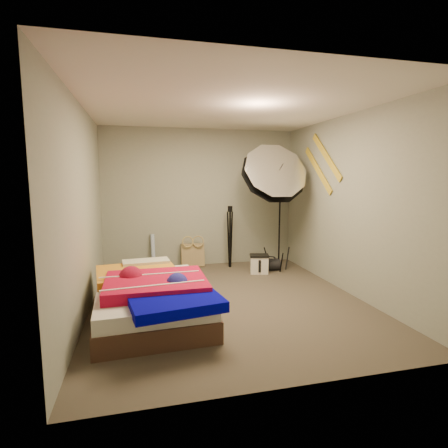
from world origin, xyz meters
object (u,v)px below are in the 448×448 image
object	(u,v)px
bed	(152,297)
camera_tripod	(230,232)
camera_case	(259,265)
photo_umbrella	(273,176)
tote_bag	(193,255)
wrapping_roll	(153,252)
duffel_bag	(270,265)

from	to	relation	value
bed	camera_tripod	distance (m)	2.55
camera_case	photo_umbrella	xyz separation A→B (m)	(0.21, -0.03, 1.51)
tote_bag	photo_umbrella	size ratio (longest dim) A/B	0.18
camera_tripod	bed	bearing A→B (deg)	-125.79
tote_bag	bed	world-z (taller)	bed
wrapping_roll	camera_tripod	size ratio (longest dim) A/B	0.56
photo_umbrella	tote_bag	bearing A→B (deg)	148.72
wrapping_roll	bed	world-z (taller)	wrapping_roll
bed	photo_umbrella	xyz separation A→B (m)	(2.06, 1.50, 1.40)
tote_bag	camera_case	distance (m)	1.27
wrapping_roll	tote_bag	bearing A→B (deg)	0.00
camera_case	duffel_bag	world-z (taller)	camera_case
bed	camera_tripod	world-z (taller)	camera_tripod
tote_bag	bed	xyz separation A→B (m)	(-0.82, -2.26, 0.05)
camera_case	camera_tripod	distance (m)	0.81
bed	photo_umbrella	bearing A→B (deg)	36.00
tote_bag	camera_case	xyz separation A→B (m)	(1.04, -0.73, -0.06)
tote_bag	bed	size ratio (longest dim) A/B	0.21
tote_bag	camera_tripod	world-z (taller)	camera_tripod
wrapping_roll	photo_umbrella	size ratio (longest dim) A/B	0.27
tote_bag	photo_umbrella	world-z (taller)	photo_umbrella
tote_bag	camera_tripod	xyz separation A→B (m)	(0.66, -0.21, 0.43)
wrapping_roll	camera_case	world-z (taller)	wrapping_roll
camera_case	camera_tripod	world-z (taller)	camera_tripod
tote_bag	wrapping_roll	distance (m)	0.72
wrapping_roll	duffel_bag	size ratio (longest dim) A/B	1.83
camera_tripod	camera_case	bearing A→B (deg)	-53.78
duffel_bag	bed	distance (m)	2.67
duffel_bag	camera_case	bearing A→B (deg)	-147.65
camera_case	bed	size ratio (longest dim) A/B	0.15
camera_case	camera_tripod	xyz separation A→B (m)	(-0.38, 0.52, 0.49)
duffel_bag	photo_umbrella	bearing A→B (deg)	-96.91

